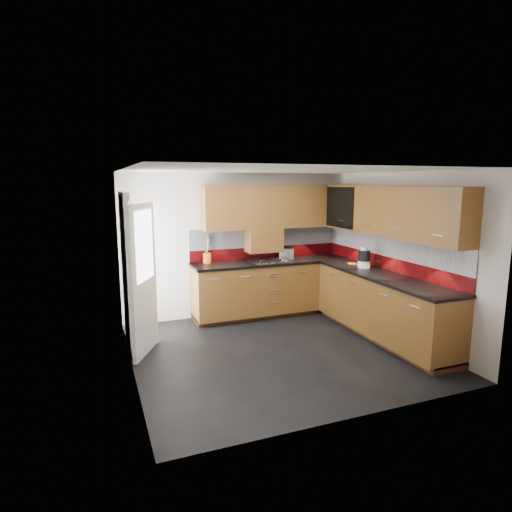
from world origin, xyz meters
name	(u,v)px	position (x,y,z in m)	size (l,w,h in m)	color
room	(280,241)	(0.00, 0.00, 1.50)	(4.00, 3.80, 2.64)	black
base_cabinets	(322,298)	(1.07, 0.72, 0.44)	(2.70, 3.20, 0.95)	#573513
countertop	(322,269)	(1.05, 0.70, 0.92)	(2.72, 3.22, 0.04)	black
backsplash	(328,247)	(1.28, 0.93, 1.21)	(2.70, 3.20, 0.54)	#66090C
upper_cabinets	(331,209)	(1.23, 0.78, 1.84)	(2.50, 3.20, 0.72)	#573513
extractor_hood	(264,240)	(0.45, 1.64, 1.28)	(0.60, 0.33, 0.40)	#573513
glass_cabinet	(347,206)	(1.71, 1.07, 1.87)	(0.32, 0.80, 0.66)	black
back_door	(134,275)	(-1.78, 0.75, 1.03)	(0.42, 1.19, 2.04)	white
gas_hob	(267,261)	(0.45, 1.47, 0.95)	(0.56, 0.49, 0.04)	silver
utensil_pot	(207,257)	(-0.53, 1.70, 1.04)	(0.13, 0.13, 0.46)	orange
toaster	(286,254)	(0.84, 1.60, 1.03)	(0.28, 0.21, 0.18)	silver
food_processor	(364,258)	(1.65, 0.45, 1.08)	(0.19, 0.19, 0.32)	white
paper_towel	(364,258)	(1.67, 0.48, 1.08)	(0.13, 0.13, 0.27)	white
orange_cloth	(352,264)	(1.63, 0.75, 0.95)	(0.13, 0.11, 0.01)	orange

